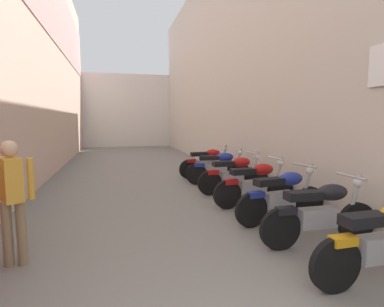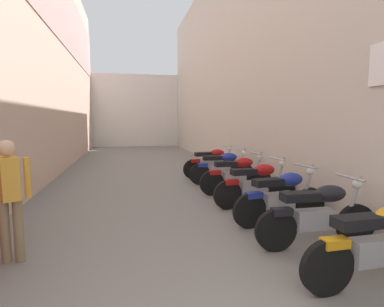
% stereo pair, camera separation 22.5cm
% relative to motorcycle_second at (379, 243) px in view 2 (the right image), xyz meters
% --- Properties ---
extents(ground_plane, '(36.64, 36.64, 0.00)m').
position_rel_motorcycle_second_xyz_m(ground_plane, '(-1.94, 6.15, -0.50)').
color(ground_plane, slate).
extents(building_left, '(0.45, 20.64, 8.20)m').
position_rel_motorcycle_second_xyz_m(building_left, '(-5.02, 8.12, 3.64)').
color(building_left, beige).
rests_on(building_left, ground).
extents(building_right, '(0.45, 20.64, 7.93)m').
position_rel_motorcycle_second_xyz_m(building_right, '(1.14, 8.15, 3.46)').
color(building_right, beige).
rests_on(building_right, ground).
extents(building_far_end, '(8.77, 2.00, 4.91)m').
position_rel_motorcycle_second_xyz_m(building_far_end, '(-1.94, 19.47, 1.96)').
color(building_far_end, silver).
rests_on(building_far_end, ground).
extents(motorcycle_second, '(1.85, 0.58, 1.04)m').
position_rel_motorcycle_second_xyz_m(motorcycle_second, '(0.00, 0.00, 0.00)').
color(motorcycle_second, black).
rests_on(motorcycle_second, ground).
extents(motorcycle_third, '(1.85, 0.58, 1.04)m').
position_rel_motorcycle_second_xyz_m(motorcycle_third, '(-0.00, 1.06, 0.00)').
color(motorcycle_third, black).
rests_on(motorcycle_third, ground).
extents(motorcycle_fourth, '(1.84, 0.58, 1.04)m').
position_rel_motorcycle_second_xyz_m(motorcycle_fourth, '(-0.00, 2.08, 0.00)').
color(motorcycle_fourth, black).
rests_on(motorcycle_fourth, ground).
extents(motorcycle_fifth, '(1.85, 0.58, 1.04)m').
position_rel_motorcycle_second_xyz_m(motorcycle_fifth, '(-0.00, 3.13, 0.00)').
color(motorcycle_fifth, black).
rests_on(motorcycle_fifth, ground).
extents(motorcycle_sixth, '(1.85, 0.58, 1.04)m').
position_rel_motorcycle_second_xyz_m(motorcycle_sixth, '(0.00, 4.26, 0.00)').
color(motorcycle_sixth, black).
rests_on(motorcycle_sixth, ground).
extents(motorcycle_seventh, '(1.84, 0.58, 1.04)m').
position_rel_motorcycle_second_xyz_m(motorcycle_seventh, '(-0.00, 5.40, 0.00)').
color(motorcycle_seventh, black).
rests_on(motorcycle_seventh, ground).
extents(motorcycle_eighth, '(1.85, 0.58, 1.04)m').
position_rel_motorcycle_second_xyz_m(motorcycle_eighth, '(-0.00, 6.44, 0.00)').
color(motorcycle_eighth, black).
rests_on(motorcycle_eighth, ground).
extents(pedestrian_mid_alley, '(0.52, 0.39, 1.57)m').
position_rel_motorcycle_second_xyz_m(pedestrian_mid_alley, '(-4.07, 1.51, 0.42)').
color(pedestrian_mid_alley, '#8C7251').
rests_on(pedestrian_mid_alley, ground).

